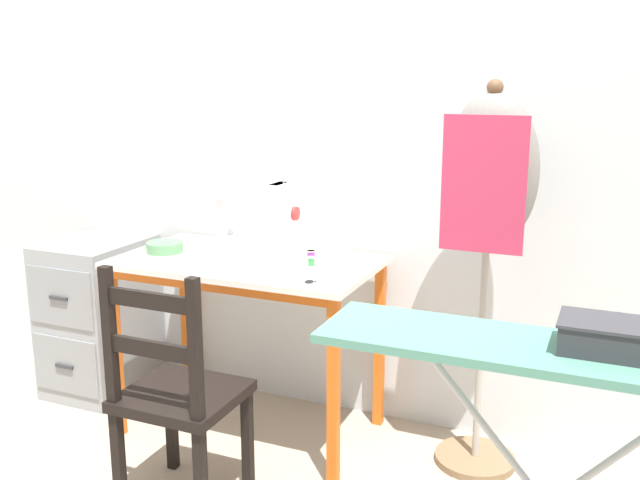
% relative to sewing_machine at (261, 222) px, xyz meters
% --- Properties ---
extents(ground_plane, '(14.00, 14.00, 0.00)m').
position_rel_sewing_machine_xyz_m(ground_plane, '(-0.04, -0.36, -0.93)').
color(ground_plane, tan).
extents(wall_back, '(10.00, 0.05, 2.55)m').
position_rel_sewing_machine_xyz_m(wall_back, '(-0.04, 0.32, 0.35)').
color(wall_back, silver).
rests_on(wall_back, ground_plane).
extents(sewing_table, '(1.08, 0.61, 0.77)m').
position_rel_sewing_machine_xyz_m(sewing_table, '(-0.04, -0.07, -0.25)').
color(sewing_table, silver).
rests_on(sewing_table, ground_plane).
extents(sewing_machine, '(0.36, 0.15, 0.34)m').
position_rel_sewing_machine_xyz_m(sewing_machine, '(0.00, 0.00, 0.00)').
color(sewing_machine, white).
rests_on(sewing_machine, sewing_table).
extents(fabric_bowl, '(0.16, 0.16, 0.04)m').
position_rel_sewing_machine_xyz_m(fabric_bowl, '(-0.43, -0.09, -0.13)').
color(fabric_bowl, '#56895B').
rests_on(fabric_bowl, sewing_table).
extents(scissors, '(0.14, 0.06, 0.01)m').
position_rel_sewing_machine_xyz_m(scissors, '(0.37, -0.26, -0.15)').
color(scissors, silver).
rests_on(scissors, sewing_table).
extents(thread_spool_near_machine, '(0.04, 0.04, 0.03)m').
position_rel_sewing_machine_xyz_m(thread_spool_near_machine, '(0.20, 0.07, -0.13)').
color(thread_spool_near_machine, purple).
rests_on(thread_spool_near_machine, sewing_table).
extents(thread_spool_mid_table, '(0.03, 0.03, 0.04)m').
position_rel_sewing_machine_xyz_m(thread_spool_mid_table, '(0.25, -0.05, -0.13)').
color(thread_spool_mid_table, green).
rests_on(thread_spool_mid_table, sewing_table).
extents(thread_spool_far_edge, '(0.04, 0.04, 0.04)m').
position_rel_sewing_machine_xyz_m(thread_spool_far_edge, '(0.30, -0.00, -0.13)').
color(thread_spool_far_edge, silver).
rests_on(thread_spool_far_edge, sewing_table).
extents(wooden_chair, '(0.40, 0.38, 0.91)m').
position_rel_sewing_machine_xyz_m(wooden_chair, '(-0.00, -0.65, -0.50)').
color(wooden_chair, black).
rests_on(wooden_chair, ground_plane).
extents(filing_cabinet, '(0.40, 0.52, 0.75)m').
position_rel_sewing_machine_xyz_m(filing_cabinet, '(-0.93, 0.04, -0.55)').
color(filing_cabinet, '#93999E').
rests_on(filing_cabinet, ground_plane).
extents(dress_form, '(0.35, 0.32, 1.51)m').
position_rel_sewing_machine_xyz_m(dress_form, '(0.92, 0.05, 0.18)').
color(dress_form, '#846647').
rests_on(dress_form, ground_plane).
extents(ironing_board, '(1.23, 0.31, 0.86)m').
position_rel_sewing_machine_xyz_m(ironing_board, '(1.26, -0.80, -0.12)').
color(ironing_board, '#518E7A').
rests_on(ironing_board, ground_plane).
extents(storage_box, '(0.22, 0.17, 0.08)m').
position_rel_sewing_machine_xyz_m(storage_box, '(1.37, -0.78, -0.03)').
color(storage_box, '#333338').
rests_on(storage_box, ironing_board).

